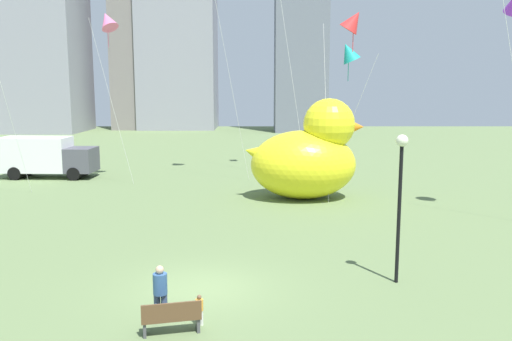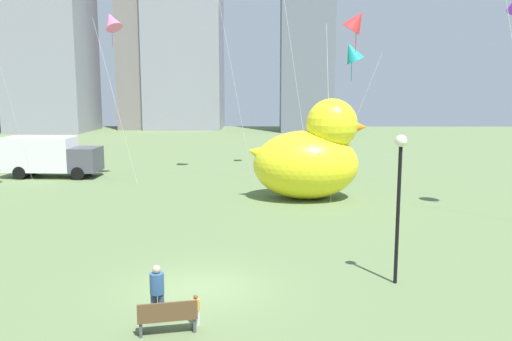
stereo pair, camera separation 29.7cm
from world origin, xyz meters
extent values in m
plane|color=#617749|center=(0.00, 0.00, 0.00)|extent=(140.00, 140.00, 0.00)
cube|color=brown|center=(-0.48, -3.06, 0.42)|extent=(1.59, 0.78, 0.06)
cube|color=brown|center=(-0.44, -3.25, 0.68)|extent=(1.51, 0.40, 0.45)
cube|color=#47474C|center=(-1.15, -3.21, 0.20)|extent=(0.16, 0.38, 0.39)
cube|color=#47474C|center=(0.19, -2.91, 0.20)|extent=(0.16, 0.38, 0.39)
cylinder|color=#38476B|center=(-0.98, -2.33, 0.39)|extent=(0.18, 0.18, 0.77)
cylinder|color=#38476B|center=(-0.78, -2.33, 0.39)|extent=(0.18, 0.18, 0.77)
cylinder|color=#33598C|center=(-0.88, -2.33, 1.06)|extent=(0.39, 0.39, 0.58)
sphere|color=#D8AD8C|center=(-0.88, -2.33, 1.46)|extent=(0.22, 0.22, 0.22)
cylinder|color=silver|center=(0.15, -2.59, 0.21)|extent=(0.10, 0.10, 0.42)
cylinder|color=silver|center=(0.26, -2.59, 0.21)|extent=(0.10, 0.10, 0.42)
cylinder|color=gold|center=(0.20, -2.59, 0.57)|extent=(0.21, 0.21, 0.31)
sphere|color=brown|center=(0.20, -2.59, 0.79)|extent=(0.12, 0.12, 0.12)
ellipsoid|color=yellow|center=(4.40, 13.94, 1.95)|extent=(5.97, 4.41, 3.89)
sphere|color=yellow|center=(5.83, 13.94, 4.24)|extent=(2.91, 2.91, 2.91)
cone|color=orange|center=(7.14, 13.94, 4.10)|extent=(1.31, 1.31, 1.31)
cone|color=yellow|center=(1.81, 13.94, 2.59)|extent=(1.78, 1.56, 1.87)
cylinder|color=black|center=(6.32, 0.60, 2.25)|extent=(0.12, 0.12, 4.51)
sphere|color=#EAEACC|center=(6.32, 0.60, 4.66)|extent=(0.39, 0.39, 0.39)
cube|color=white|center=(-13.75, 21.00, 1.65)|extent=(4.79, 2.49, 2.40)
cube|color=#4C4C56|center=(-10.49, 20.87, 1.29)|extent=(1.92, 2.37, 1.68)
cylinder|color=black|center=(-10.69, 20.88, 0.45)|extent=(1.00, 2.43, 0.90)
cylinder|color=black|center=(-14.79, 21.04, 0.45)|extent=(1.00, 2.43, 0.90)
cube|color=gray|center=(-28.00, 60.27, 16.54)|extent=(10.46, 10.78, 33.07)
cube|color=gray|center=(-16.00, 67.72, 14.79)|extent=(6.81, 11.97, 29.58)
cube|color=gray|center=(-10.00, 66.25, 18.82)|extent=(11.26, 10.00, 37.64)
cylinder|color=silver|center=(3.66, 19.88, 9.79)|extent=(3.02, 1.67, 19.58)
cylinder|color=silver|center=(-12.20, 14.04, 4.99)|extent=(0.71, 3.12, 9.99)
cylinder|color=silver|center=(5.67, 14.20, 4.96)|extent=(0.14, 2.88, 9.93)
cone|color=red|center=(7.10, 14.26, 9.93)|extent=(1.75, 1.46, 1.52)
cylinder|color=red|center=(7.10, 14.26, 9.03)|extent=(0.04, 0.04, 1.60)
cylinder|color=silver|center=(-7.50, 18.25, 5.28)|extent=(2.28, 0.74, 10.56)
cone|color=pink|center=(-7.86, 19.38, 10.56)|extent=(1.86, 1.81, 1.50)
cylinder|color=pink|center=(-7.86, 19.38, 9.66)|extent=(0.04, 0.04, 1.60)
cylinder|color=silver|center=(-0.20, 19.27, 8.06)|extent=(2.90, 1.69, 16.12)
cylinder|color=silver|center=(7.82, 18.07, 4.18)|extent=(2.94, 1.11, 8.37)
cone|color=teal|center=(7.28, 16.61, 8.37)|extent=(1.46, 1.11, 1.46)
cylinder|color=teal|center=(7.28, 16.61, 7.47)|extent=(0.04, 0.04, 1.60)
camera|label=1|loc=(1.72, -16.14, 6.34)|focal=37.54mm
camera|label=2|loc=(2.02, -16.14, 6.34)|focal=37.54mm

